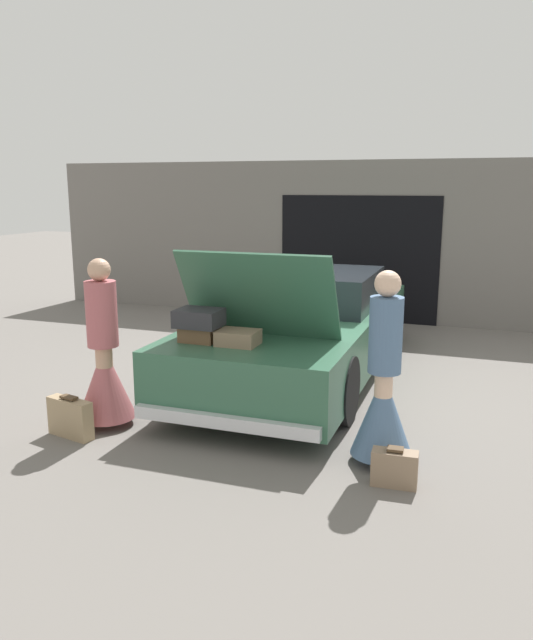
# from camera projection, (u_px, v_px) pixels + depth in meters

# --- Properties ---
(ground_plane) EXTENTS (40.00, 40.00, 0.00)m
(ground_plane) POSITION_uv_depth(u_px,v_px,m) (302.00, 374.00, 7.98)
(ground_plane) COLOR slate
(garage_wall_back) EXTENTS (12.00, 0.14, 2.80)m
(garage_wall_back) POSITION_uv_depth(u_px,v_px,m) (359.00, 242.00, 10.96)
(garage_wall_back) COLOR slate
(garage_wall_back) RESTS_ON ground_plane
(car) EXTENTS (1.94, 5.00, 1.75)m
(car) POSITION_uv_depth(u_px,v_px,m) (302.00, 329.00, 7.87)
(car) COLOR #336047
(car) RESTS_ON ground_plane
(person_left) EXTENTS (0.58, 0.58, 1.69)m
(person_left) POSITION_uv_depth(u_px,v_px,m) (105.00, 367.00, 6.20)
(person_left) COLOR tan
(person_left) RESTS_ON ground_plane
(person_right) EXTENTS (0.54, 0.54, 1.69)m
(person_right) POSITION_uv_depth(u_px,v_px,m) (383.00, 396.00, 5.33)
(person_right) COLOR beige
(person_right) RESTS_ON ground_plane
(suitcase_beside_left_person) EXTENTS (0.52, 0.24, 0.41)m
(suitcase_beside_left_person) POSITION_uv_depth(u_px,v_px,m) (70.00, 418.00, 5.97)
(suitcase_beside_left_person) COLOR #9E8460
(suitcase_beside_left_person) RESTS_ON ground_plane
(suitcase_beside_right_person) EXTENTS (0.37, 0.18, 0.32)m
(suitcase_beside_right_person) POSITION_uv_depth(u_px,v_px,m) (394.00, 468.00, 5.00)
(suitcase_beside_right_person) COLOR #8C7259
(suitcase_beside_right_person) RESTS_ON ground_plane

